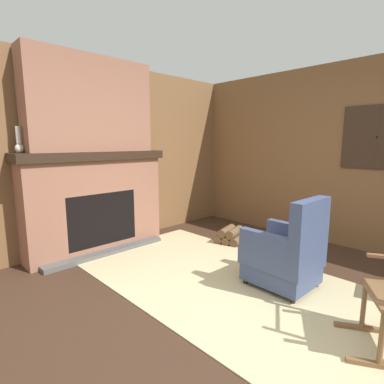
# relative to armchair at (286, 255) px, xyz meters

# --- Properties ---
(ground_plane) EXTENTS (14.00, 14.00, 0.00)m
(ground_plane) POSITION_rel_armchair_xyz_m (0.03, -0.86, -0.35)
(ground_plane) COLOR #3D281C
(wood_panel_wall_left) EXTENTS (0.06, 5.84, 2.60)m
(wood_panel_wall_left) POSITION_rel_armchair_xyz_m (-2.62, -0.86, 0.95)
(wood_panel_wall_left) COLOR brown
(wood_panel_wall_left) RESTS_ON ground
(wood_panel_wall_back) EXTENTS (5.84, 0.09, 2.60)m
(wood_panel_wall_back) POSITION_rel_armchair_xyz_m (0.04, 1.79, 0.95)
(wood_panel_wall_back) COLOR brown
(wood_panel_wall_back) RESTS_ON ground
(fireplace_hearth) EXTENTS (0.59, 1.98, 1.37)m
(fireplace_hearth) POSITION_rel_armchair_xyz_m (-2.38, -0.86, 0.33)
(fireplace_hearth) COLOR #93604C
(fireplace_hearth) RESTS_ON ground
(chimney_breast) EXTENTS (0.34, 1.66, 1.21)m
(chimney_breast) POSITION_rel_armchair_xyz_m (-2.40, -0.86, 1.63)
(chimney_breast) COLOR #93604C
(chimney_breast) RESTS_ON fireplace_hearth
(area_rug) EXTENTS (3.63, 1.92, 0.01)m
(area_rug) POSITION_rel_armchair_xyz_m (-0.48, -0.36, -0.35)
(area_rug) COLOR #C6B789
(area_rug) RESTS_ON ground
(armchair) EXTENTS (0.69, 0.61, 0.97)m
(armchair) POSITION_rel_armchair_xyz_m (0.00, 0.00, 0.00)
(armchair) COLOR #3D4C75
(armchair) RESTS_ON ground
(firewood_stack) EXTENTS (0.47, 0.48, 0.24)m
(firewood_stack) POSITION_rel_armchair_xyz_m (-1.28, 0.71, -0.25)
(firewood_stack) COLOR brown
(firewood_stack) RESTS_ON ground
(oil_lamp_vase) EXTENTS (0.09, 0.09, 0.30)m
(oil_lamp_vase) POSITION_rel_armchair_xyz_m (-2.43, -1.73, 1.13)
(oil_lamp_vase) COLOR silver
(oil_lamp_vase) RESTS_ON fireplace_hearth
(storage_case) EXTENTS (0.14, 0.22, 0.13)m
(storage_case) POSITION_rel_armchair_xyz_m (-2.43, -0.64, 1.09)
(storage_case) COLOR black
(storage_case) RESTS_ON fireplace_hearth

